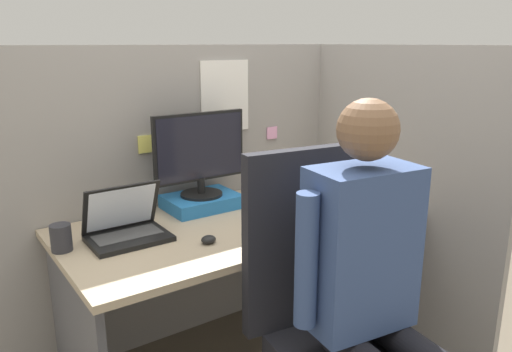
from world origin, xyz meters
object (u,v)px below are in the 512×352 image
at_px(laptop, 127,229).
at_px(office_chair, 329,314).
at_px(paper_box, 202,202).
at_px(stapler, 346,186).
at_px(person, 374,279).
at_px(pen_cup, 61,238).
at_px(carrot_toy, 304,224).
at_px(monitor, 200,153).

distance_m(laptop, office_chair, 0.86).
height_order(paper_box, stapler, paper_box).
xyz_separation_m(person, pen_cup, (-0.72, 0.90, 0.00)).
height_order(stapler, person, person).
height_order(stapler, carrot_toy, carrot_toy).
bearing_deg(stapler, monitor, 167.14).
relative_size(laptop, pen_cup, 2.96).
height_order(laptop, person, person).
distance_m(office_chair, pen_cup, 1.03).
relative_size(carrot_toy, pen_cup, 1.53).
distance_m(paper_box, carrot_toy, 0.54).
relative_size(laptop, stapler, 2.36).
distance_m(paper_box, pen_cup, 0.69).
relative_size(laptop, carrot_toy, 1.94).
relative_size(stapler, person, 0.10).
bearing_deg(office_chair, laptop, 122.62).
height_order(laptop, carrot_toy, laptop).
bearing_deg(monitor, laptop, -158.09).
distance_m(carrot_toy, person, 0.57).
distance_m(office_chair, person, 0.26).
relative_size(paper_box, office_chair, 0.30).
height_order(monitor, office_chair, monitor).
bearing_deg(carrot_toy, monitor, 112.91).
bearing_deg(pen_cup, monitor, 12.00).
distance_m(paper_box, laptop, 0.47).
relative_size(paper_box, carrot_toy, 2.12).
height_order(paper_box, office_chair, office_chair).
height_order(carrot_toy, office_chair, office_chair).
height_order(paper_box, pen_cup, pen_cup).
relative_size(stapler, pen_cup, 1.25).
bearing_deg(office_chair, person, -82.47).
bearing_deg(paper_box, laptop, -158.40).
bearing_deg(stapler, person, -130.65).
bearing_deg(laptop, paper_box, 21.60).
bearing_deg(office_chair, pen_cup, 133.39).
bearing_deg(pen_cup, person, -51.62).
bearing_deg(paper_box, stapler, -12.67).
xyz_separation_m(paper_box, carrot_toy, (0.21, -0.50, -0.01)).
height_order(monitor, stapler, monitor).
xyz_separation_m(carrot_toy, office_chair, (-0.20, -0.38, -0.18)).
height_order(paper_box, person, person).
bearing_deg(stapler, paper_box, 167.33).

